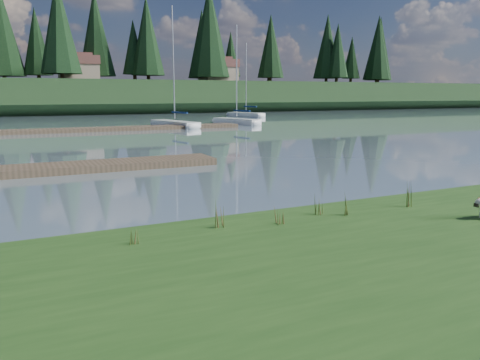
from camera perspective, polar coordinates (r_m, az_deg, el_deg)
ground at (r=41.60m, az=-20.01°, el=5.51°), size 200.00×200.00×0.00m
bank at (r=7.33m, az=11.37°, el=-13.96°), size 60.00×9.00×0.35m
ridge at (r=84.38m, az=-23.17°, el=9.24°), size 200.00×20.00×5.00m
dock_near at (r=20.51m, az=-25.08°, el=1.02°), size 16.00×2.00×0.30m
dock_far at (r=41.84m, az=-17.29°, el=5.90°), size 26.00×2.20×0.30m
sailboat_bg_3 at (r=46.18m, az=-8.37°, el=6.87°), size 3.19×7.78×11.26m
sailboat_bg_4 at (r=49.91m, az=-0.88°, el=7.25°), size 3.29×6.88×10.15m
sailboat_bg_5 at (r=65.48m, az=0.37°, el=8.03°), size 3.38×6.97×9.97m
weed_0 at (r=10.03m, az=-2.63°, el=-4.22°), size 0.17×0.14×0.68m
weed_1 at (r=10.36m, az=4.71°, el=-4.33°), size 0.17×0.14×0.44m
weed_2 at (r=11.29m, az=12.74°, el=-2.99°), size 0.17×0.14×0.59m
weed_3 at (r=9.16m, az=-12.75°, el=-6.50°), size 0.17×0.14×0.46m
weed_4 at (r=11.24m, az=9.64°, el=-3.08°), size 0.17×0.14×0.52m
weed_5 at (r=12.58m, az=19.84°, el=-1.76°), size 0.17×0.14×0.70m
mud_lip at (r=10.96m, az=-2.63°, el=-6.00°), size 60.00×0.50×0.14m
conifer_4 at (r=78.23m, az=-21.20°, el=17.13°), size 6.16×6.16×15.10m
conifer_5 at (r=83.84m, az=-12.84°, el=15.51°), size 3.96×3.96×10.35m
conifer_6 at (r=86.21m, az=-3.74°, el=17.72°), size 7.04×7.04×17.00m
conifer_7 at (r=94.74m, az=3.75°, el=15.97°), size 5.28×5.28×13.20m
conifer_8 at (r=98.43m, az=11.79°, el=15.17°), size 4.62×4.62×11.77m
conifer_9 at (r=109.07m, az=16.47°, el=15.21°), size 5.94×5.94×14.62m
house_1 at (r=83.00m, az=-19.11°, el=12.82°), size 6.30×5.30×4.65m
house_2 at (r=87.32m, az=-2.69°, el=13.23°), size 6.30×5.30×4.65m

